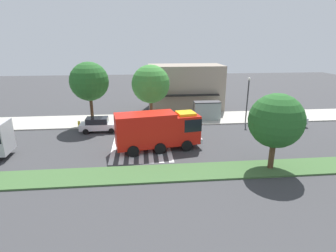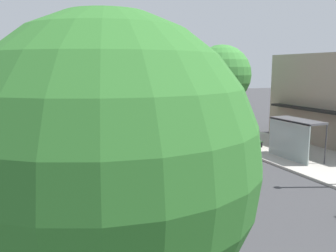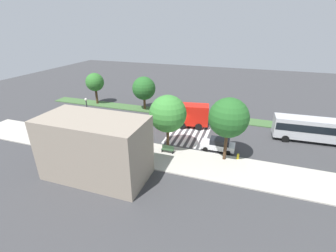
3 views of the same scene
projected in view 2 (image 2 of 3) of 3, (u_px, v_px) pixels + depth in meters
ground_plane at (143, 146)px, 26.14m from camera, size 120.00×120.00×0.00m
sidewalk at (240, 137)px, 29.33m from camera, size 60.00×5.91×0.14m
median_strip at (42, 154)px, 23.47m from camera, size 60.00×3.00×0.14m
crosswalk at (137, 142)px, 27.43m from camera, size 5.85×10.04×0.01m
fire_truck at (121, 121)px, 24.72m from camera, size 8.66×3.81×3.74m
parked_car_west at (166, 120)px, 33.44m from camera, size 4.43×2.06×1.69m
transit_bus at (73, 99)px, 42.15m from camera, size 11.24×3.21×3.42m
bus_stop_shelter at (293, 131)px, 21.79m from camera, size 3.50×1.40×2.46m
bench_near_shelter at (253, 140)px, 25.63m from camera, size 1.60×0.50×0.90m
bench_west_of_shelter at (226, 131)px, 29.01m from camera, size 1.60×0.50×0.90m
sidewalk_tree_far_west at (134, 75)px, 49.53m from camera, size 5.14×5.14×7.27m
sidewalk_tree_west at (182, 69)px, 34.46m from camera, size 4.66×4.66×7.83m
sidewalk_tree_center at (221, 75)px, 27.79m from camera, size 4.71×4.71×7.43m
median_tree_far_west at (49, 106)px, 14.22m from camera, size 4.39×4.39×6.31m
median_tree_west at (110, 165)px, 4.29m from camera, size 3.63×3.63×6.30m
fire_hydrant at (171, 119)px, 36.56m from camera, size 0.28×0.28×0.70m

